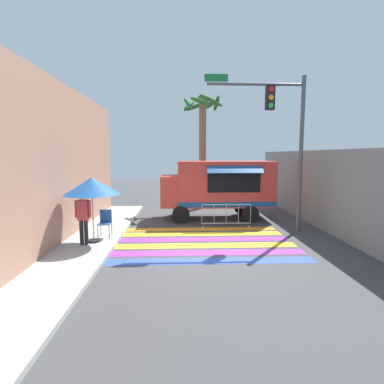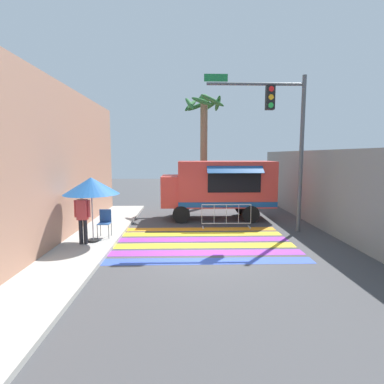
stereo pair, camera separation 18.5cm
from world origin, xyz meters
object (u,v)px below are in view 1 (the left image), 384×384
patio_umbrella (92,186)px  barricade_front (226,216)px  food_truck (216,185)px  folding_chair (105,221)px  palm_tree (202,132)px  vendor_person (83,215)px  traffic_signal_pole (284,127)px

patio_umbrella → barricade_front: patio_umbrella is taller
food_truck → folding_chair: 5.77m
patio_umbrella → palm_tree: bearing=59.6°
vendor_person → barricade_front: bearing=19.9°
food_truck → vendor_person: size_ratio=3.00×
patio_umbrella → barricade_front: (4.92, 2.37, -1.54)m
vendor_person → patio_umbrella: bearing=41.5°
folding_chair → palm_tree: 8.53m
traffic_signal_pole → folding_chair: traffic_signal_pole is taller
palm_tree → folding_chair: bearing=-121.2°
food_truck → traffic_signal_pole: size_ratio=0.86×
patio_umbrella → vendor_person: patio_umbrella is taller
patio_umbrella → folding_chair: 1.49m
patio_umbrella → palm_tree: 8.70m
food_truck → vendor_person: (-4.94, -4.47, -0.51)m
vendor_person → palm_tree: size_ratio=0.27×
vendor_person → barricade_front: (5.16, 2.64, -0.63)m
folding_chair → barricade_front: (4.68, 1.72, -0.22)m
vendor_person → palm_tree: palm_tree is taller
patio_umbrella → food_truck: bearing=41.8°
patio_umbrella → vendor_person: bearing=-131.3°
folding_chair → palm_tree: size_ratio=0.15×
patio_umbrella → palm_tree: palm_tree is taller
folding_chair → barricade_front: bearing=6.7°
patio_umbrella → folding_chair: size_ratio=2.24×
palm_tree → traffic_signal_pole: bearing=-63.5°
traffic_signal_pole → palm_tree: (-2.78, 5.57, 0.19)m
traffic_signal_pole → vendor_person: traffic_signal_pole is taller
barricade_front → palm_tree: size_ratio=0.33×
patio_umbrella → barricade_front: bearing=25.7°
barricade_front → palm_tree: bearing=98.0°
traffic_signal_pole → barricade_front: bearing=161.5°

